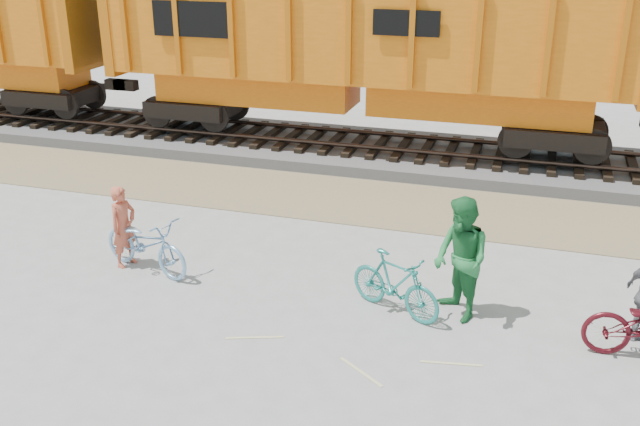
# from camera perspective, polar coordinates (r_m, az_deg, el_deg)

# --- Properties ---
(ground) EXTENTS (120.00, 120.00, 0.00)m
(ground) POSITION_cam_1_polar(r_m,az_deg,el_deg) (11.59, 0.92, -8.75)
(ground) COLOR #9E9E99
(ground) RESTS_ON ground
(gravel_strip) EXTENTS (120.00, 3.00, 0.02)m
(gravel_strip) POSITION_cam_1_polar(r_m,az_deg,el_deg) (16.42, 6.43, 0.64)
(gravel_strip) COLOR #93835B
(gravel_strip) RESTS_ON ground
(ballast_bed) EXTENTS (120.00, 4.00, 0.30)m
(ballast_bed) POSITION_cam_1_polar(r_m,az_deg,el_deg) (19.65, 8.49, 4.52)
(ballast_bed) COLOR slate
(ballast_bed) RESTS_ON ground
(track) EXTENTS (120.00, 2.60, 0.24)m
(track) POSITION_cam_1_polar(r_m,az_deg,el_deg) (19.55, 8.54, 5.42)
(track) COLOR black
(track) RESTS_ON ballast_bed
(hopper_car_center) EXTENTS (14.00, 3.13, 4.65)m
(hopper_car_center) POSITION_cam_1_polar(r_m,az_deg,el_deg) (19.36, 3.54, 13.14)
(hopper_car_center) COLOR black
(hopper_car_center) RESTS_ON track
(bicycle_blue) EXTENTS (2.15, 1.27, 1.07)m
(bicycle_blue) POSITION_cam_1_polar(r_m,az_deg,el_deg) (13.41, -13.76, -2.41)
(bicycle_blue) COLOR #80B1DA
(bicycle_blue) RESTS_ON ground
(bicycle_teal) EXTENTS (1.79, 1.20, 1.05)m
(bicycle_teal) POSITION_cam_1_polar(r_m,az_deg,el_deg) (11.69, 6.03, -5.66)
(bicycle_teal) COLOR #228278
(bicycle_teal) RESTS_ON ground
(person_solo) EXTENTS (0.51, 0.64, 1.55)m
(person_solo) POSITION_cam_1_polar(r_m,az_deg,el_deg) (13.65, -15.45, -1.04)
(person_solo) COLOR #C3563C
(person_solo) RESTS_ON ground
(person_man) EXTENTS (1.22, 1.25, 2.03)m
(person_man) POSITION_cam_1_polar(r_m,az_deg,el_deg) (11.52, 11.21, -3.66)
(person_man) COLOR #227137
(person_man) RESTS_ON ground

